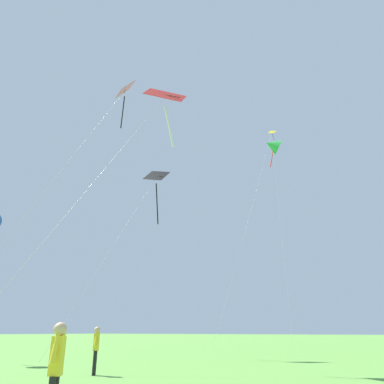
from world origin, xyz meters
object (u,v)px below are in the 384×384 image
kite_red_high (164,105)px  kite_black_large (155,188)px  kite_pink_low (121,100)px  kite_yellow_diamond (267,151)px  person_in_blue_jacket (56,364)px  kite_green_small (272,145)px  person_in_red_shirt (96,346)px

kite_red_high → kite_black_large: bearing=128.7°
kite_pink_low → kite_black_large: kite_pink_low is taller
kite_yellow_diamond → person_in_blue_jacket: (9.20, -39.18, -23.49)m
kite_black_large → kite_green_small: (3.85, 18.18, 10.82)m
kite_green_small → person_in_blue_jacket: 42.04m
kite_pink_low → kite_red_high: bearing=-26.7°
person_in_red_shirt → kite_yellow_diamond: bearing=96.3°
kite_black_large → kite_pink_low: bearing=-74.3°
kite_yellow_diamond → person_in_red_shirt: kite_yellow_diamond is taller
kite_black_large → person_in_blue_jacket: bearing=-57.1°
kite_red_high → kite_green_small: kite_green_small is taller
kite_pink_low → kite_green_small: kite_green_small is taller
kite_pink_low → kite_black_large: size_ratio=1.25×
kite_green_small → kite_yellow_diamond: bearing=117.0°
kite_red_high → kite_black_large: (-7.43, 9.26, 0.24)m
kite_black_large → kite_yellow_diamond: bearing=85.4°
kite_yellow_diamond → kite_green_small: (2.05, -4.02, -1.58)m
kite_red_high → person_in_blue_jacket: kite_red_high is taller
person_in_blue_jacket → person_in_red_shirt: bearing=130.6°
kite_pink_low → person_in_blue_jacket: size_ratio=10.19×
kite_yellow_diamond → kite_red_high: 34.37m
kite_green_small → person_in_red_shirt: bearing=-86.8°
kite_pink_low → kite_black_large: bearing=105.7°
kite_black_large → person_in_red_shirt: bearing=-62.6°
kite_pink_low → kite_black_large: 7.66m
person_in_blue_jacket → kite_yellow_diamond: bearing=103.2°
kite_red_high → person_in_blue_jacket: size_ratio=7.79×
kite_black_large → kite_green_small: kite_green_small is taller
kite_green_small → person_in_blue_jacket: kite_green_small is taller
kite_yellow_diamond → kite_red_high: (5.63, -31.47, -12.63)m
kite_pink_low → person_in_red_shirt: kite_pink_low is taller
kite_red_high → kite_yellow_diamond: bearing=100.1°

